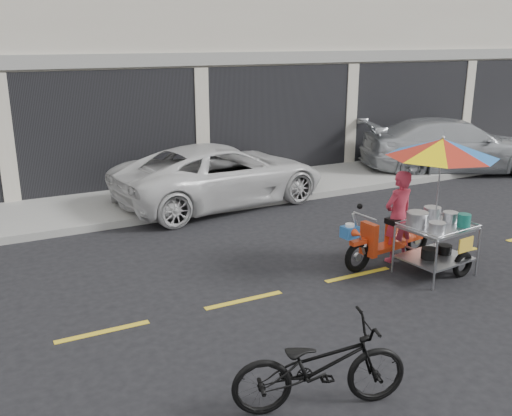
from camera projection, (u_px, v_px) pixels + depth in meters
name	position (u px, v px, depth m)	size (l,w,h in m)	color
ground	(358.00, 275.00, 9.00)	(90.00, 90.00, 0.00)	black
sidewalk	(219.00, 190.00, 13.67)	(45.00, 3.00, 0.15)	gray
shophouse_block	(234.00, 16.00, 18.04)	(36.00, 8.11, 10.40)	beige
centerline	(358.00, 275.00, 9.00)	(42.00, 0.10, 0.01)	gold
white_pickup	(221.00, 174.00, 12.70)	(2.23, 4.83, 1.34)	silver
silver_pickup	(453.00, 145.00, 15.72)	(2.05, 5.04, 1.46)	#ADB2B6
near_bicycle	(320.00, 366.00, 5.67)	(0.62, 1.79, 0.94)	black
food_vendor_rig	(424.00, 186.00, 8.88)	(2.33, 1.86, 2.20)	black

